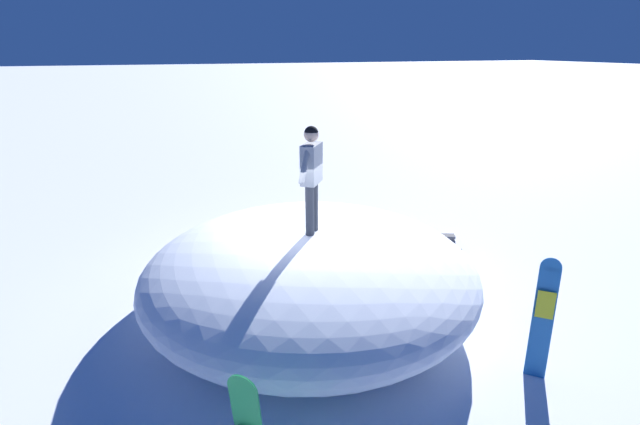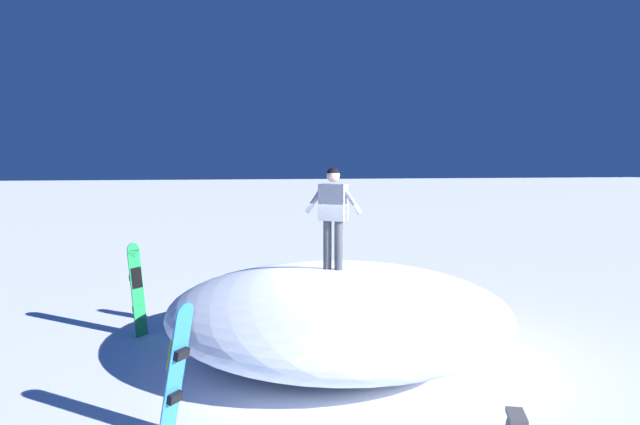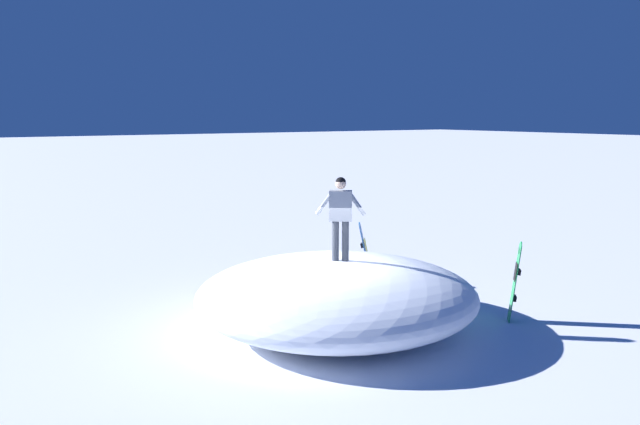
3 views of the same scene
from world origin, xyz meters
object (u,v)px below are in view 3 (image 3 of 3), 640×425
(snowboard_primary_upright, at_px, (515,280))
(backpack_near, at_px, (216,288))
(snowboarder_standing, at_px, (341,211))
(snowboard_secondary_upright, at_px, (365,252))

(snowboard_primary_upright, bearing_deg, backpack_near, 40.99)
(snowboarder_standing, bearing_deg, snowboard_primary_upright, -117.36)
(backpack_near, bearing_deg, snowboard_primary_upright, -139.01)
(snowboarder_standing, relative_size, backpack_near, 2.64)
(snowboarder_standing, relative_size, snowboard_primary_upright, 0.98)
(snowboard_primary_upright, distance_m, backpack_near, 6.87)
(snowboard_secondary_upright, height_order, backpack_near, snowboard_secondary_upright)
(snowboarder_standing, height_order, backpack_near, snowboarder_standing)
(snowboard_secondary_upright, distance_m, backpack_near, 3.87)
(snowboard_primary_upright, relative_size, backpack_near, 2.69)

